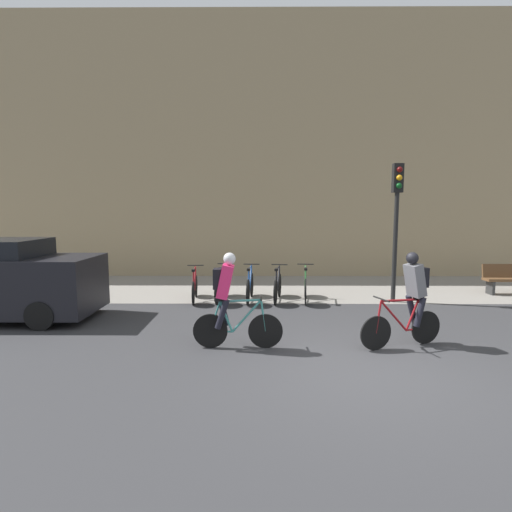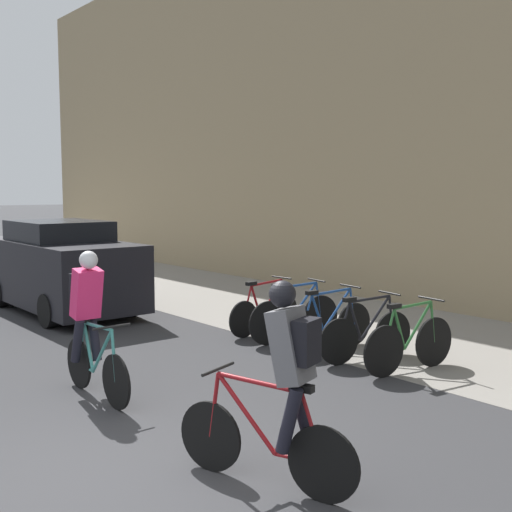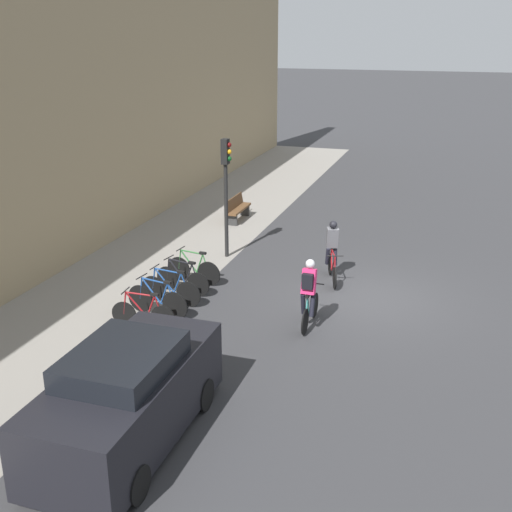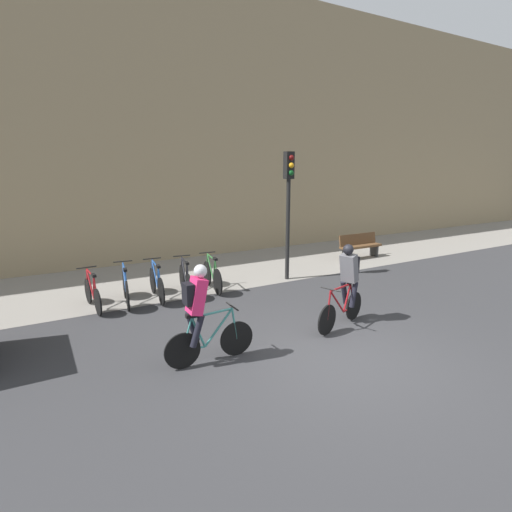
% 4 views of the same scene
% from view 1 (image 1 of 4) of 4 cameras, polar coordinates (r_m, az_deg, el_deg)
% --- Properties ---
extents(ground, '(200.00, 200.00, 0.00)m').
position_cam_1_polar(ground, '(6.71, 15.80, -15.66)').
color(ground, '#333335').
extents(kerb_strip, '(44.00, 4.50, 0.01)m').
position_cam_1_polar(kerb_strip, '(13.09, 7.96, -4.48)').
color(kerb_strip, gray).
rests_on(kerb_strip, ground).
extents(building_facade, '(44.00, 0.60, 9.62)m').
position_cam_1_polar(building_facade, '(15.54, 6.98, 15.10)').
color(building_facade, '#9E8966').
rests_on(building_facade, ground).
extents(cyclist_pink, '(1.64, 0.46, 1.76)m').
position_cam_1_polar(cyclist_pink, '(7.25, -3.97, -5.88)').
color(cyclist_pink, black).
rests_on(cyclist_pink, ground).
extents(cyclist_grey, '(1.65, 0.67, 1.75)m').
position_cam_1_polar(cyclist_grey, '(7.88, 21.31, -5.32)').
color(cyclist_grey, black).
rests_on(cyclist_grey, ground).
extents(parked_bike_0, '(0.46, 1.62, 0.95)m').
position_cam_1_polar(parked_bike_0, '(11.19, -8.75, -4.40)').
color(parked_bike_0, black).
rests_on(parked_bike_0, ground).
extents(parked_bike_1, '(0.46, 1.74, 0.99)m').
position_cam_1_polar(parked_bike_1, '(11.09, -4.84, -4.29)').
color(parked_bike_1, black).
rests_on(parked_bike_1, ground).
extents(parked_bike_2, '(0.46, 1.75, 0.98)m').
position_cam_1_polar(parked_bike_2, '(11.05, -0.87, -4.36)').
color(parked_bike_2, black).
rests_on(parked_bike_2, ground).
extents(parked_bike_3, '(0.46, 1.66, 0.97)m').
position_cam_1_polar(parked_bike_3, '(11.06, 3.11, -4.39)').
color(parked_bike_3, black).
rests_on(parked_bike_3, ground).
extents(parked_bike_4, '(0.46, 1.66, 0.99)m').
position_cam_1_polar(parked_bike_4, '(11.12, 7.07, -4.32)').
color(parked_bike_4, black).
rests_on(parked_bike_4, ground).
extents(traffic_light_pole, '(0.26, 0.30, 3.73)m').
position_cam_1_polar(traffic_light_pole, '(11.35, 19.46, 6.57)').
color(traffic_light_pole, black).
rests_on(traffic_light_pole, ground).
extents(parked_car, '(4.30, 1.84, 1.85)m').
position_cam_1_polar(parked_car, '(10.84, -32.73, -3.01)').
color(parked_car, black).
rests_on(parked_car, ground).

